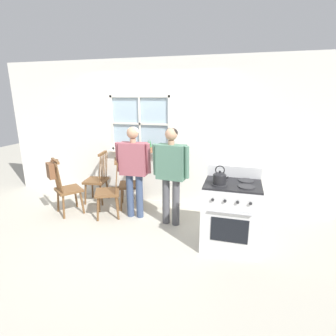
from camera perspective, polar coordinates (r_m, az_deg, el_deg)
ground_plane at (r=4.17m, az=-8.52°, el=-13.99°), size 16.00×16.00×0.00m
wall_back at (r=4.99m, az=-2.44°, el=7.33°), size 6.40×0.16×2.70m
chair_by_window at (r=4.96m, az=-21.06°, el=-4.39°), size 0.58×0.57×1.01m
chair_near_wall at (r=4.64m, az=-12.80°, el=-5.06°), size 0.54×0.55×1.01m
chair_center_cluster at (r=5.32m, az=-15.19°, el=-2.57°), size 0.46×0.47×1.01m
chair_near_stove at (r=4.95m, az=-7.96°, el=-3.52°), size 0.53×0.54×1.01m
person_elderly_left at (r=4.39m, az=-7.49°, el=0.83°), size 0.60×0.23×1.56m
person_teen_center at (r=4.09m, az=0.67°, el=-0.03°), size 0.61×0.26×1.57m
stove at (r=3.74m, az=13.51°, el=-9.74°), size 0.75×0.68×1.08m
kettle at (r=3.43m, az=11.17°, el=-2.06°), size 0.21×0.17×0.25m
potted_plant at (r=4.99m, az=-4.11°, el=4.29°), size 0.17×0.17×0.25m
handbag at (r=4.80m, az=-24.16°, el=-0.47°), size 0.25×0.25×0.31m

